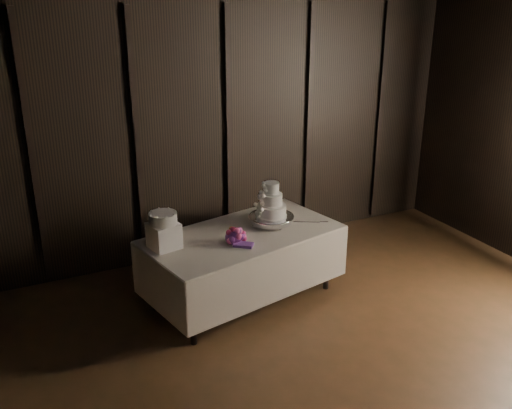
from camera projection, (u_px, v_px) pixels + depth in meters
The scene contains 8 objects.
room at pixel (432, 244), 3.82m from camera, with size 6.08×7.08×3.08m.
display_table at pixel (243, 264), 5.92m from camera, with size 2.16×1.43×0.76m.
cake_stand at pixel (271, 220), 6.01m from camera, with size 0.48×0.48×0.09m, color silver.
wedding_cake at pixel (270, 204), 5.92m from camera, with size 0.35×0.31×0.37m.
bouquet at pixel (234, 236), 5.57m from camera, with size 0.30×0.40×0.19m, color #E55291, non-canonical shape.
box_pedestal at pixel (164, 235), 5.44m from camera, with size 0.26×0.26×0.25m, color white.
small_cake at pixel (163, 218), 5.38m from camera, with size 0.27×0.27×0.11m, color white.
cake_knife at pixel (306, 222), 6.06m from camera, with size 0.37×0.02×0.01m, color silver.
Camera 1 is at (-2.57, -2.62, 3.12)m, focal length 40.00 mm.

